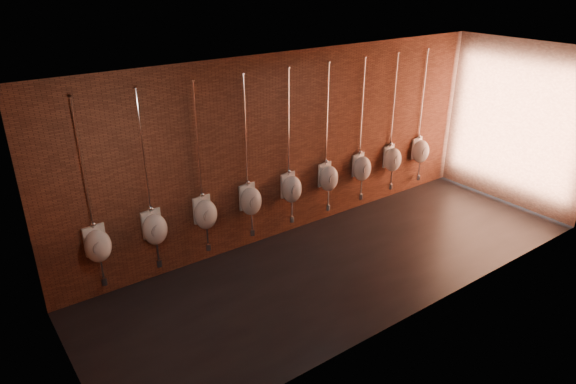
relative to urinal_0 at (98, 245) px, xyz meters
The scene contains 11 objects.
ground 3.83m from the urinal_0, 21.57° to the right, with size 8.50×8.50×0.00m, color black.
room_shell 3.89m from the urinal_0, 21.57° to the right, with size 8.54×3.04×3.22m.
urinal_0 is the anchor object (origin of this frame).
urinal_1 0.83m from the urinal_0, ahead, with size 0.42×0.38×2.72m.
urinal_2 1.67m from the urinal_0, ahead, with size 0.42×0.38×2.72m.
urinal_3 2.50m from the urinal_0, ahead, with size 0.42×0.38×2.72m.
urinal_4 3.33m from the urinal_0, ahead, with size 0.42×0.38×2.72m.
urinal_5 4.17m from the urinal_0, ahead, with size 0.42×0.38×2.72m.
urinal_6 5.00m from the urinal_0, ahead, with size 0.42×0.38×2.72m.
urinal_7 5.83m from the urinal_0, ahead, with size 0.42×0.38×2.72m.
urinal_8 6.67m from the urinal_0, ahead, with size 0.42×0.38×2.72m.
Camera 1 is at (-4.95, -5.19, 4.46)m, focal length 32.00 mm.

